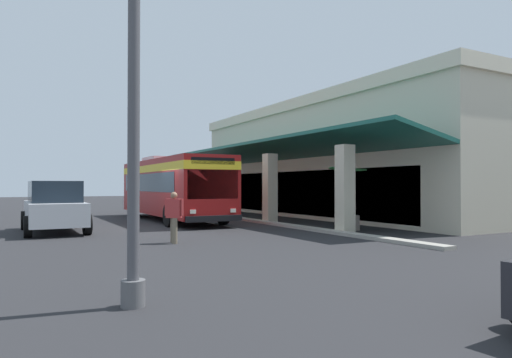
{
  "coord_description": "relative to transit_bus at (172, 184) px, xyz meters",
  "views": [
    {
      "loc": [
        19.24,
        -6.07,
        1.81
      ],
      "look_at": [
        1.15,
        3.81,
        2.09
      ],
      "focal_mm": 32.21,
      "sensor_mm": 36.0,
      "label": 1
    }
  ],
  "objects": [
    {
      "name": "lot_light_pole",
      "position": [
        16.08,
        -5.89,
        1.92
      ],
      "size": [
        0.6,
        0.6,
        7.02
      ],
      "color": "#59595B",
      "rests_on": "ground"
    },
    {
      "name": "ground",
      "position": [
        3.74,
        6.51,
        -1.85
      ],
      "size": [
        120.0,
        120.0,
        0.0
      ],
      "primitive_type": "plane",
      "color": "#262628"
    },
    {
      "name": "pedestrian",
      "position": [
        9.16,
        -2.94,
        -0.96
      ],
      "size": [
        0.53,
        0.49,
        1.6
      ],
      "color": "#726651",
      "rests_on": "ground"
    },
    {
      "name": "curb_strip",
      "position": [
        0.92,
        3.26,
        -1.79
      ],
      "size": [
        26.98,
        0.5,
        0.12
      ],
      "primitive_type": "cube",
      "color": "#9E998E",
      "rests_on": "ground"
    },
    {
      "name": "parked_suv_silver",
      "position": [
        3.63,
        -5.91,
        -0.84
      ],
      "size": [
        4.8,
        2.21,
        1.97
      ],
      "color": "#B2B5BA",
      "rests_on": "ground"
    },
    {
      "name": "potted_palm",
      "position": [
        8.46,
        4.55,
        -1.11
      ],
      "size": [
        1.84,
        1.99,
        2.58
      ],
      "color": "gray",
      "rests_on": "ground"
    },
    {
      "name": "transit_bus",
      "position": [
        0.0,
        0.0,
        0.0
      ],
      "size": [
        11.23,
        2.91,
        3.34
      ],
      "color": "maroon",
      "rests_on": "ground"
    },
    {
      "name": "plaza_building",
      "position": [
        0.92,
        12.88,
        1.5
      ],
      "size": [
        22.78,
        15.96,
        6.69
      ],
      "color": "beige",
      "rests_on": "ground"
    }
  ]
}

